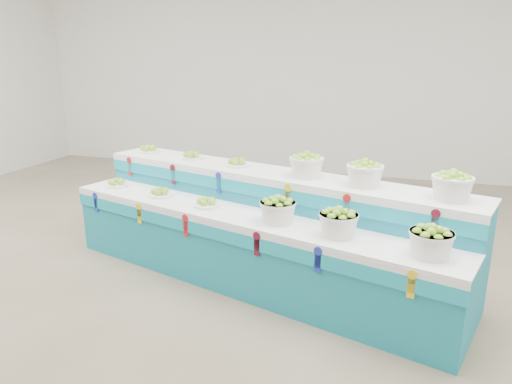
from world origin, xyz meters
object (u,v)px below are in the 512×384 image
Objects in this scene: display_stand at (256,228)px; plate_upper_mid at (192,155)px; basket_lower_left at (278,210)px; basket_upper_right at (452,186)px.

plate_upper_mid is at bearing 166.25° from display_stand.
display_stand is 1.19m from plate_upper_mid.
display_stand is at bearing 130.68° from basket_lower_left.
display_stand is 12.78× the size of basket_upper_right.
basket_lower_left is 1.00× the size of basket_upper_right.
display_stand is 0.57m from basket_lower_left.
basket_lower_left is 1.52m from plate_upper_mid.
basket_upper_right is (1.68, -0.25, 0.62)m from display_stand.
basket_lower_left is at bearing -36.50° from plate_upper_mid.
basket_upper_right is at bearing 8.46° from display_stand.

